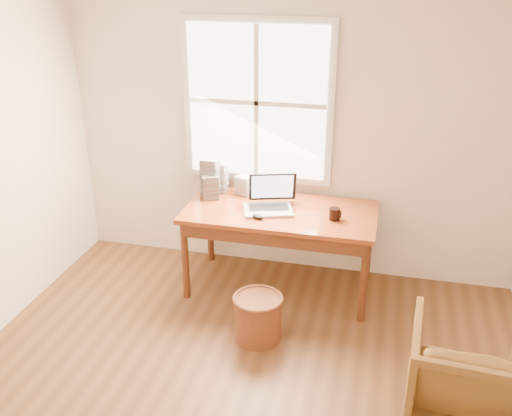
{
  "coord_description": "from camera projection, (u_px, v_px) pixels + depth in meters",
  "views": [
    {
      "loc": [
        0.83,
        -2.47,
        2.7
      ],
      "look_at": [
        -0.17,
        1.65,
        0.81
      ],
      "focal_mm": 40.0,
      "sensor_mm": 36.0,
      "label": 1
    }
  ],
  "objects": [
    {
      "name": "laptop",
      "position": [
        268.0,
        193.0,
        4.68
      ],
      "size": [
        0.55,
        0.56,
        0.32
      ],
      "primitive_type": null,
      "rotation": [
        0.0,
        0.0,
        0.31
      ],
      "color": "#A9ABB0",
      "rests_on": "desk"
    },
    {
      "name": "coffee_mug",
      "position": [
        334.0,
        214.0,
        4.58
      ],
      "size": [
        0.1,
        0.1,
        0.1
      ],
      "primitive_type": "cylinder",
      "rotation": [
        0.0,
        0.0,
        -0.2
      ],
      "color": "black",
      "rests_on": "desk"
    },
    {
      "name": "cd_stack_b",
      "position": [
        210.0,
        187.0,
        4.96
      ],
      "size": [
        0.17,
        0.16,
        0.21
      ],
      "primitive_type": "cube",
      "rotation": [
        0.0,
        0.0,
        0.42
      ],
      "color": "#28292D",
      "rests_on": "desk"
    },
    {
      "name": "cd_stack_a",
      "position": [
        219.0,
        177.0,
        5.1
      ],
      "size": [
        0.14,
        0.12,
        0.27
      ],
      "primitive_type": "cube",
      "rotation": [
        0.0,
        0.0,
        -0.0
      ],
      "color": "#B7BDC3",
      "rests_on": "desk"
    },
    {
      "name": "mouse",
      "position": [
        258.0,
        217.0,
        4.6
      ],
      "size": [
        0.12,
        0.1,
        0.03
      ],
      "primitive_type": "ellipsoid",
      "rotation": [
        0.0,
        0.0,
        -0.37
      ],
      "color": "black",
      "rests_on": "desk"
    },
    {
      "name": "wicker_stool",
      "position": [
        258.0,
        318.0,
        4.32
      ],
      "size": [
        0.4,
        0.4,
        0.35
      ],
      "primitive_type": "cylinder",
      "rotation": [
        0.0,
        0.0,
        -0.15
      ],
      "color": "brown",
      "rests_on": "room_shell"
    },
    {
      "name": "cd_stack_d",
      "position": [
        245.0,
        185.0,
        5.05
      ],
      "size": [
        0.17,
        0.16,
        0.17
      ],
      "primitive_type": "cube",
      "rotation": [
        0.0,
        0.0,
        -0.34
      ],
      "color": "silver",
      "rests_on": "desk"
    },
    {
      "name": "room_shell",
      "position": [
        218.0,
        234.0,
        3.09
      ],
      "size": [
        4.04,
        4.54,
        2.64
      ],
      "color": "brown",
      "rests_on": "ground"
    },
    {
      "name": "armchair",
      "position": [
        465.0,
        373.0,
        3.55
      ],
      "size": [
        0.73,
        0.75,
        0.64
      ],
      "primitive_type": "imported",
      "rotation": [
        0.0,
        0.0,
        3.07
      ],
      "color": "brown",
      "rests_on": "room_shell"
    },
    {
      "name": "desk",
      "position": [
        280.0,
        212.0,
        4.77
      ],
      "size": [
        1.6,
        0.8,
        0.04
      ],
      "primitive_type": "cube",
      "color": "brown",
      "rests_on": "room_shell"
    },
    {
      "name": "cd_stack_c",
      "position": [
        210.0,
        177.0,
        5.0
      ],
      "size": [
        0.15,
        0.14,
        0.34
      ],
      "primitive_type": "cube",
      "rotation": [
        0.0,
        0.0,
        -0.04
      ],
      "color": "#9899A5",
      "rests_on": "desk"
    }
  ]
}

